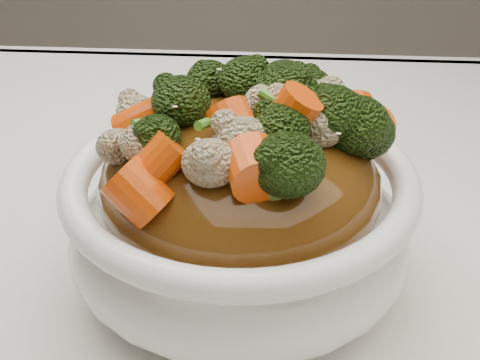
# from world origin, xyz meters

# --- Properties ---
(tablecloth) EXTENTS (1.20, 0.80, 0.04)m
(tablecloth) POSITION_xyz_m (0.00, 0.00, 0.73)
(tablecloth) COLOR silver
(tablecloth) RESTS_ON dining_table
(bowl) EXTENTS (0.27, 0.27, 0.08)m
(bowl) POSITION_xyz_m (-0.04, -0.01, 0.79)
(bowl) COLOR white
(bowl) RESTS_ON tablecloth
(sauce_base) EXTENTS (0.21, 0.21, 0.09)m
(sauce_base) POSITION_xyz_m (-0.04, -0.01, 0.82)
(sauce_base) COLOR #4E2D0D
(sauce_base) RESTS_ON bowl
(carrots) EXTENTS (0.21, 0.21, 0.05)m
(carrots) POSITION_xyz_m (-0.04, -0.01, 0.88)
(carrots) COLOR #DE4807
(carrots) RESTS_ON sauce_base
(broccoli) EXTENTS (0.21, 0.21, 0.04)m
(broccoli) POSITION_xyz_m (-0.04, -0.01, 0.88)
(broccoli) COLOR black
(broccoli) RESTS_ON sauce_base
(cauliflower) EXTENTS (0.21, 0.21, 0.04)m
(cauliflower) POSITION_xyz_m (-0.04, -0.01, 0.88)
(cauliflower) COLOR tan
(cauliflower) RESTS_ON sauce_base
(scallions) EXTENTS (0.16, 0.16, 0.02)m
(scallions) POSITION_xyz_m (-0.04, -0.01, 0.89)
(scallions) COLOR #3E851E
(scallions) RESTS_ON sauce_base
(sesame_seeds) EXTENTS (0.19, 0.19, 0.01)m
(sesame_seeds) POSITION_xyz_m (-0.04, -0.01, 0.89)
(sesame_seeds) COLOR beige
(sesame_seeds) RESTS_ON sauce_base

